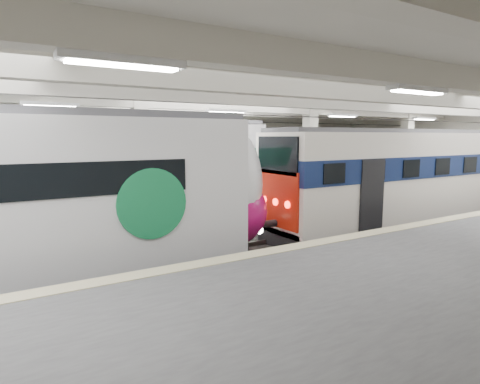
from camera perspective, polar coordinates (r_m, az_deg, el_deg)
station_hall at (r=12.15m, az=6.79°, el=4.31°), size 36.00×24.00×5.75m
modern_emu at (r=11.45m, az=-26.34°, el=-1.45°), size 14.62×3.02×4.68m
older_rer at (r=18.69m, az=21.29°, el=2.03°), size 12.98×2.87×4.30m
far_train at (r=17.16m, az=-20.47°, el=2.20°), size 14.97×3.26×4.73m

